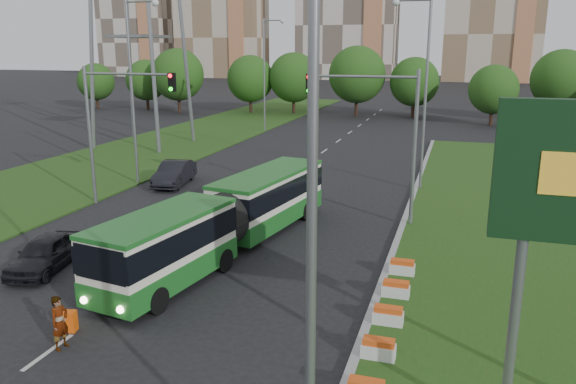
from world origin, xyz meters
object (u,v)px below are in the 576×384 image
(traffic_mast_left, at_px, (112,114))
(car_left_far, at_px, (174,173))
(shopping_trolley, at_px, (70,321))
(pedestrian, at_px, (60,323))
(car_left_near, at_px, (45,253))
(articulated_bus, at_px, (226,218))
(traffic_mast_median, at_px, (383,122))

(traffic_mast_left, distance_m, car_left_far, 7.18)
(shopping_trolley, bearing_deg, pedestrian, -77.97)
(car_left_near, bearing_deg, traffic_mast_left, 95.31)
(articulated_bus, relative_size, car_left_near, 3.68)
(articulated_bus, bearing_deg, car_left_near, -136.57)
(traffic_mast_median, distance_m, car_left_far, 15.81)
(articulated_bus, height_order, pedestrian, articulated_bus)
(articulated_bus, bearing_deg, traffic_mast_left, 159.52)
(traffic_mast_median, distance_m, pedestrian, 17.95)
(traffic_mast_median, height_order, shopping_trolley, traffic_mast_median)
(articulated_bus, height_order, car_left_near, articulated_bus)
(traffic_mast_median, distance_m, articulated_bus, 9.47)
(car_left_near, relative_size, shopping_trolley, 6.15)
(traffic_mast_left, xyz_separation_m, car_left_near, (2.76, -9.52, -4.63))
(traffic_mast_left, xyz_separation_m, pedestrian, (7.63, -14.67, -4.49))
(pedestrian, bearing_deg, articulated_bus, -2.85)
(car_left_near, bearing_deg, articulated_bus, 23.19)
(car_left_far, relative_size, shopping_trolley, 7.04)
(traffic_mast_median, relative_size, pedestrian, 4.64)
(pedestrian, bearing_deg, car_left_far, 24.98)
(traffic_mast_left, relative_size, car_left_near, 1.89)
(car_left_near, xyz_separation_m, car_left_far, (-2.06, 15.02, 0.08))
(traffic_mast_median, height_order, articulated_bus, traffic_mast_median)
(articulated_bus, relative_size, shopping_trolley, 22.66)
(car_left_near, relative_size, car_left_far, 0.87)
(car_left_near, bearing_deg, car_left_far, 86.93)
(pedestrian, bearing_deg, car_left_near, 49.43)
(car_left_near, xyz_separation_m, pedestrian, (4.87, -5.15, 0.14))
(traffic_mast_median, bearing_deg, pedestrian, -115.65)
(car_left_near, xyz_separation_m, shopping_trolley, (4.41, -4.17, -0.38))
(car_left_near, relative_size, pedestrian, 2.46)
(traffic_mast_median, distance_m, car_left_near, 16.90)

